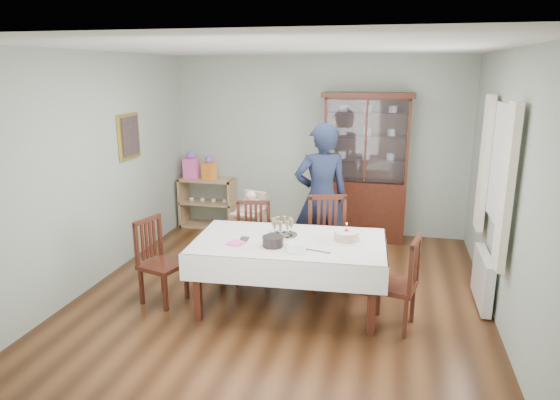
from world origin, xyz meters
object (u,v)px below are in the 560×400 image
(dining_table, at_px, (289,274))
(gift_bag_pink, at_px, (191,166))
(chair_end_left, at_px, (163,278))
(woman, at_px, (321,198))
(chair_end_right, at_px, (394,300))
(sideboard, at_px, (208,202))
(birthday_cake, at_px, (346,236))
(chair_far_left, at_px, (253,258))
(gift_bag_orange, at_px, (209,169))
(high_chair, at_px, (252,235))
(china_cabinet, at_px, (365,165))
(chair_far_right, at_px, (328,260))
(champagne_tray, at_px, (282,231))

(dining_table, xyz_separation_m, gift_bag_pink, (-2.13, 2.49, 0.61))
(chair_end_left, relative_size, woman, 0.50)
(dining_table, xyz_separation_m, chair_end_right, (1.10, -0.19, -0.10))
(chair_end_left, relative_size, gift_bag_pink, 2.16)
(sideboard, distance_m, birthday_cake, 3.47)
(sideboard, distance_m, chair_end_right, 4.02)
(chair_far_left, relative_size, gift_bag_orange, 2.59)
(birthday_cake, bearing_deg, high_chair, 141.51)
(china_cabinet, bearing_deg, sideboard, 179.51)
(chair_far_left, bearing_deg, china_cabinet, 45.68)
(woman, xyz_separation_m, gift_bag_pink, (-2.29, 1.31, 0.06))
(chair_end_right, distance_m, birthday_cake, 0.79)
(high_chair, bearing_deg, chair_far_right, -10.07)
(gift_bag_pink, bearing_deg, high_chair, -43.93)
(sideboard, bearing_deg, champagne_tray, -53.29)
(high_chair, bearing_deg, chair_end_left, -100.22)
(chair_far_right, bearing_deg, sideboard, 124.34)
(chair_far_right, bearing_deg, dining_table, -133.22)
(chair_far_right, relative_size, gift_bag_orange, 2.88)
(chair_end_left, bearing_deg, gift_bag_orange, 25.85)
(chair_far_left, bearing_deg, chair_end_right, -37.27)
(chair_far_right, bearing_deg, chair_end_left, -170.22)
(chair_far_left, distance_m, chair_end_right, 1.85)
(woman, distance_m, champagne_tray, 1.09)
(woman, distance_m, high_chair, 1.07)
(high_chair, distance_m, gift_bag_orange, 1.81)
(chair_far_right, distance_m, chair_end_right, 1.13)
(dining_table, xyz_separation_m, high_chair, (-0.75, 1.16, -0.00))
(chair_far_left, xyz_separation_m, gift_bag_pink, (-1.56, 1.89, 0.71))
(sideboard, distance_m, gift_bag_orange, 0.57)
(china_cabinet, relative_size, chair_end_right, 2.30)
(sideboard, xyz_separation_m, high_chair, (1.13, -1.35, -0.02))
(chair_far_left, height_order, gift_bag_pink, gift_bag_pink)
(birthday_cake, relative_size, gift_bag_pink, 0.69)
(chair_far_right, height_order, chair_end_right, chair_far_right)
(woman, height_order, gift_bag_pink, woman)
(dining_table, height_order, china_cabinet, china_cabinet)
(birthday_cake, bearing_deg, chair_end_left, -172.20)
(sideboard, height_order, gift_bag_pink, gift_bag_pink)
(high_chair, bearing_deg, champagne_tray, -42.66)
(gift_bag_pink, bearing_deg, chair_far_right, -36.76)
(dining_table, relative_size, chair_far_left, 2.17)
(gift_bag_orange, bearing_deg, chair_far_left, -56.32)
(dining_table, bearing_deg, china_cabinet, 76.01)
(gift_bag_pink, bearing_deg, china_cabinet, -0.03)
(woman, bearing_deg, chair_end_right, 102.87)
(dining_table, height_order, chair_end_left, chair_end_left)
(chair_far_left, bearing_deg, woman, 26.05)
(woman, bearing_deg, chair_far_left, 16.38)
(chair_end_left, relative_size, birthday_cake, 3.13)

